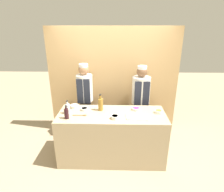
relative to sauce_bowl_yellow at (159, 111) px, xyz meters
The scene contains 15 objects.
ground_plane 1.27m from the sauce_bowl_yellow, behind, with size 14.00×14.00×0.00m, color tan.
cabinet_wall 1.33m from the sauce_bowl_yellow, 130.18° to the left, with size 2.83×0.18×2.40m.
counter 0.98m from the sauce_bowl_yellow, behind, with size 1.93×0.76×0.93m.
sauce_bowl_yellow is the anchor object (origin of this frame).
sauce_bowl_orange 0.82m from the sauce_bowl_yellow, 162.91° to the right, with size 0.13×0.13×0.06m.
sauce_bowl_purple 0.41m from the sauce_bowl_yellow, 162.65° to the left, with size 0.15×0.15×0.04m.
sauce_bowl_brown 1.58m from the sauce_bowl_yellow, behind, with size 0.16×0.16×0.05m.
sauce_bowl_white 1.36m from the sauce_bowl_yellow, behind, with size 0.13×0.13×0.04m.
cutting_board 0.44m from the sauce_bowl_yellow, 155.21° to the right, with size 0.36×0.20×0.02m.
bottle_clear 1.63m from the sauce_bowl_yellow, behind, with size 0.08×0.08×0.25m.
bottle_wine 1.62m from the sauce_bowl_yellow, behind, with size 0.08×0.08×0.24m.
bottle_vinegar 1.06m from the sauce_bowl_yellow, behind, with size 0.09×0.09×0.32m.
wooden_spoon 1.37m from the sauce_bowl_yellow, behind, with size 0.25×0.04×0.03m.
chef_left 1.58m from the sauce_bowl_yellow, 155.26° to the left, with size 0.34×0.34×1.68m.
chef_right 0.71m from the sauce_bowl_yellow, 110.56° to the left, with size 0.38×0.38×1.64m.
Camera 1 is at (0.09, -3.01, 2.41)m, focal length 30.00 mm.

